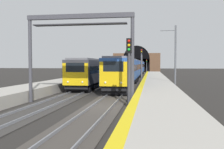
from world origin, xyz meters
TOP-DOWN VIEW (x-y plane):
  - ground_plane at (0.00, 0.00)m, footprint 320.00×320.00m
  - platform_right at (0.00, -4.06)m, footprint 112.00×3.72m
  - platform_right_edge_strip at (0.00, -2.45)m, footprint 112.00×0.50m
  - track_main_line at (0.00, 0.00)m, footprint 160.00×2.78m
  - track_adjacent_line at (0.00, 4.27)m, footprint 160.00×2.94m
  - train_main_approaching at (33.03, 0.00)m, footprint 55.69×2.79m
  - train_adjacent_platform at (38.27, 4.27)m, footprint 62.69×2.96m
  - railway_signal_near at (0.38, -1.85)m, footprint 0.39×0.38m
  - railway_signal_mid at (24.13, -1.85)m, footprint 0.39×0.38m
  - railway_signal_far at (73.82, -1.85)m, footprint 0.39×0.38m
  - overhead_signal_gantry at (1.56, 2.13)m, footprint 0.70×8.55m
  - tunnel_portal at (79.07, 2.13)m, footprint 2.17×18.10m
  - catenary_mast_near at (13.57, -6.29)m, footprint 0.22×1.93m

SIDE VIEW (x-z plane):
  - ground_plane at x=0.00m, z-range 0.00..0.00m
  - track_adjacent_line at x=0.00m, z-range -0.06..0.15m
  - track_main_line at x=0.00m, z-range -0.06..0.15m
  - platform_right at x=0.00m, z-range 0.00..0.93m
  - platform_right_edge_strip at x=0.00m, z-range 0.93..0.94m
  - train_adjacent_platform at x=38.27m, z-range -0.17..4.47m
  - train_main_approaching at x=33.03m, z-range 0.28..4.14m
  - railway_signal_far at x=73.82m, z-range 0.53..5.32m
  - railway_signal_near at x=0.38m, z-range 0.53..5.46m
  - railway_signal_mid at x=24.13m, z-range 0.46..6.09m
  - tunnel_portal at x=79.07m, z-range -1.40..8.76m
  - catenary_mast_near at x=13.57m, z-range 0.10..7.85m
  - overhead_signal_gantry at x=1.56m, z-range 1.78..8.77m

